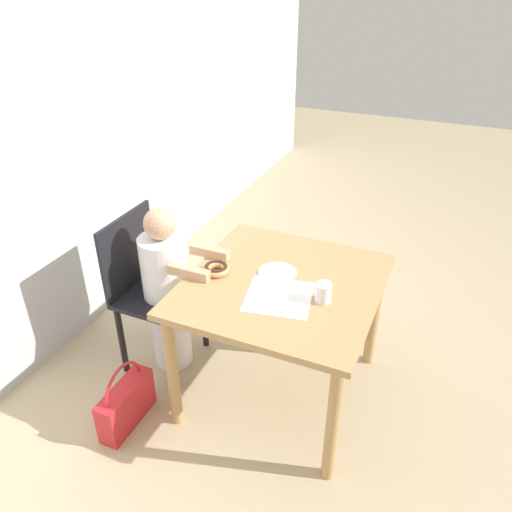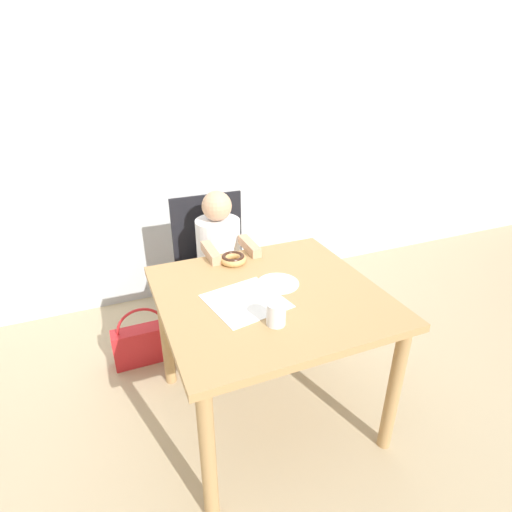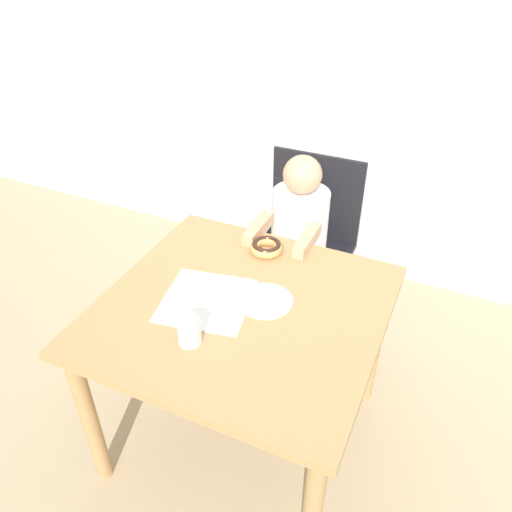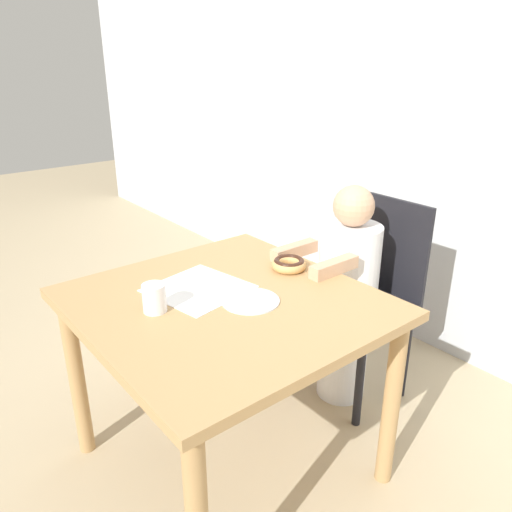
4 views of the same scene
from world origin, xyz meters
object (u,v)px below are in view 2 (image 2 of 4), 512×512
child_figure (220,272)px  handbag (144,343)px  chair (214,265)px  cup (276,314)px  donut (233,259)px

child_figure → handbag: bearing=-176.7°
chair → child_figure: child_figure is taller
chair → cup: size_ratio=9.72×
handbag → cup: (0.46, -0.86, 0.63)m
chair → handbag: chair is taller
child_figure → donut: (-0.02, -0.32, 0.24)m
donut → chair: bearing=86.9°
handbag → cup: cup is taller
handbag → child_figure: bearing=3.3°
chair → child_figure: bearing=-90.0°
chair → child_figure: 0.12m
child_figure → donut: bearing=-94.2°
chair → donut: size_ratio=6.78×
child_figure → handbag: (-0.50, -0.03, -0.37)m
child_figure → donut: size_ratio=7.42×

